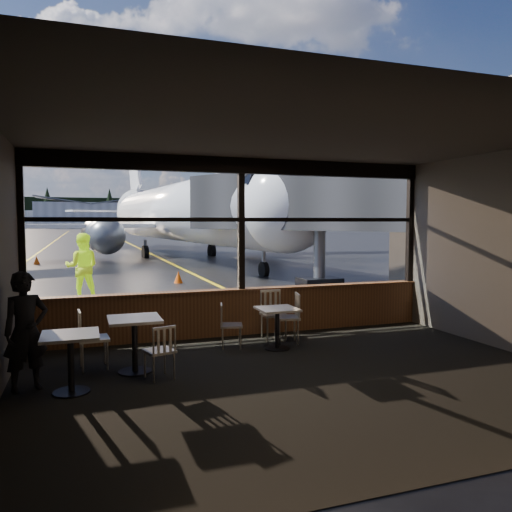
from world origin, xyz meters
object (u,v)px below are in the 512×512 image
cafe_table_left (71,364)px  cone_wing (37,260)px  jet_bridge (296,222)px  passenger (26,331)px  chair_near_w (231,326)px  cone_nose (178,277)px  cafe_table_mid (135,345)px  chair_near_n (274,315)px  airliner (183,173)px  chair_mid_s (159,352)px  chair_mid_w (94,339)px  chair_near_e (287,318)px  cafe_table_near (277,329)px  ground_crew (82,267)px

cafe_table_left → cone_wing: bearing=95.6°
jet_bridge → passenger: bearing=-133.5°
chair_near_w → passenger: passenger is taller
passenger → cone_wing: size_ratio=3.57×
cone_nose → cafe_table_mid: bearing=-103.7°
chair_near_n → airliner: bearing=-93.5°
airliner → chair_mid_s: bearing=-107.6°
chair_near_n → cone_wing: size_ratio=2.10×
chair_near_n → jet_bridge: bearing=-114.2°
airliner → cafe_table_mid: 24.10m
chair_mid_w → cone_wing: (-2.45, 20.58, -0.24)m
chair_mid_w → chair_near_e: bearing=94.7°
chair_near_n → chair_mid_w: size_ratio=1.02×
airliner → cafe_table_left: airliner is taller
chair_near_e → cone_nose: chair_near_e is taller
cone_nose → airliner: bearing=78.2°
cafe_table_left → cone_nose: 11.78m
chair_mid_w → cafe_table_near: bearing=89.3°
cafe_table_mid → ground_crew: (-0.73, 7.50, 0.55)m
cafe_table_left → chair_mid_s: (1.18, 0.22, 0.00)m
chair_near_n → passenger: 4.49m
cafe_table_mid → ground_crew: 7.56m
airliner → chair_near_n: (-2.47, -21.75, -4.73)m
jet_bridge → passenger: (-7.30, -7.70, -1.45)m
cafe_table_mid → cafe_table_left: cafe_table_mid is taller
ground_crew → cone_wing: (-2.29, 13.48, -0.74)m
chair_near_e → ground_crew: size_ratio=0.49×
cafe_table_near → chair_mid_s: (-2.22, -1.01, 0.03)m
cafe_table_mid → passenger: (-1.44, -0.33, 0.39)m
chair_near_e → chair_mid_s: size_ratio=1.18×
airliner → chair_near_e: airliner is taller
chair_near_w → cone_nose: chair_near_w is taller
cafe_table_left → cone_nose: size_ratio=1.81×
passenger → cone_nose: bearing=45.8°
jet_bridge → cafe_table_near: jet_bridge is taller
cafe_table_left → passenger: size_ratio=0.50×
chair_near_w → jet_bridge: bearing=162.3°
passenger → cafe_table_near: bearing=-11.0°
cone_nose → chair_near_w: bearing=-94.8°
cafe_table_left → passenger: bearing=150.9°
jet_bridge → passenger: 10.71m
chair_near_n → cone_wing: (-5.75, 19.69, -0.25)m
airliner → chair_near_n: airliner is taller
cafe_table_near → chair_near_w: size_ratio=0.91×
chair_mid_w → cone_nose: 10.69m
cone_wing → passenger: bearing=-85.8°
cafe_table_mid → cone_wing: 21.20m
chair_near_e → ground_crew: (-3.57, 6.58, 0.49)m
chair_near_e → chair_near_n: chair_near_e is taller
cone_wing → jet_bridge: bearing=-56.9°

